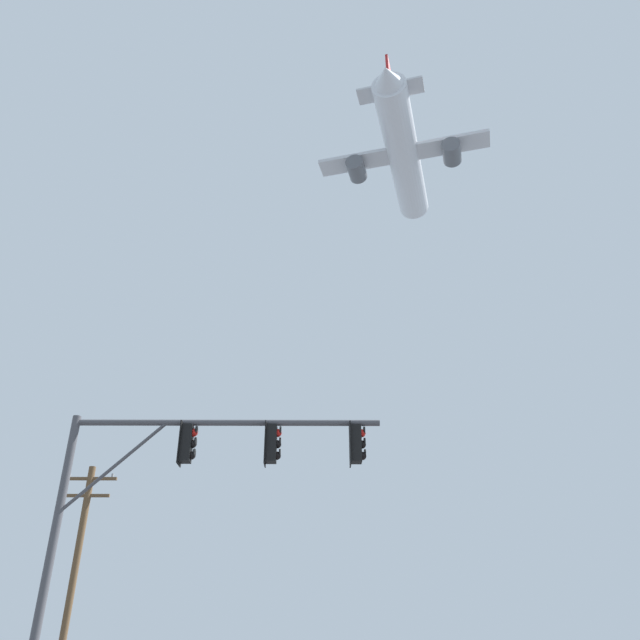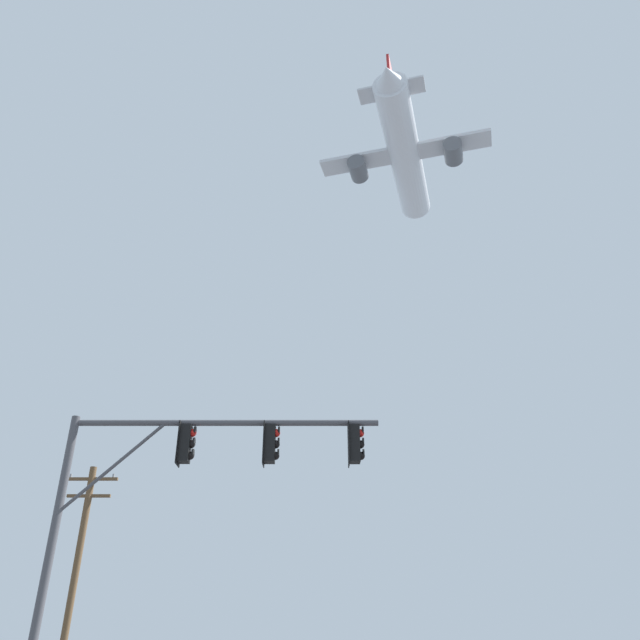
# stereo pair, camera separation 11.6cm
# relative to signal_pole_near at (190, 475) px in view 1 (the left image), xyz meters

# --- Properties ---
(signal_pole_near) EXTENTS (7.51, 0.48, 6.51)m
(signal_pole_near) POSITION_rel_signal_pole_near_xyz_m (0.00, 0.00, 0.00)
(signal_pole_near) COLOR #4C4C51
(signal_pole_near) RESTS_ON ground
(utility_pole) EXTENTS (2.20, 0.28, 8.27)m
(utility_pole) POSITION_rel_signal_pole_near_xyz_m (-6.53, 11.56, -0.67)
(utility_pole) COLOR brown
(utility_pole) RESTS_ON ground
(airplane) EXTENTS (16.52, 21.39, 5.88)m
(airplane) POSITION_rel_signal_pole_near_xyz_m (11.42, 31.60, 39.41)
(airplane) COLOR white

